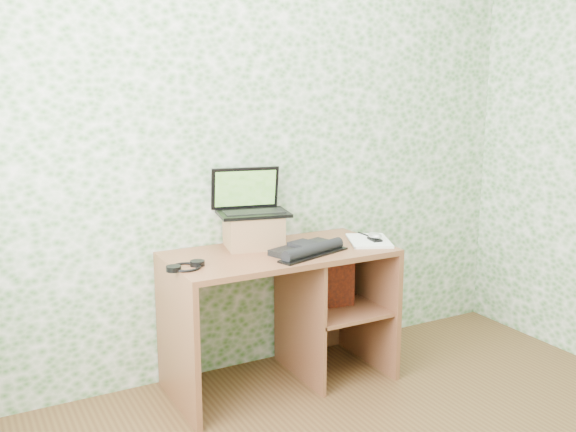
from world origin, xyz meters
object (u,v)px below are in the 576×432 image
desk (290,295)px  laptop (250,203)px  riser (253,231)px  keyboard (308,249)px  notepad (369,241)px

desk → laptop: size_ratio=2.86×
riser → laptop: 0.15m
keyboard → riser: bearing=109.7°
desk → notepad: size_ratio=3.88×
desk → keyboard: keyboard is taller
laptop → notepad: laptop is taller
riser → notepad: bearing=-18.7°
riser → laptop: size_ratio=0.71×
riser → desk: bearing=-35.5°
desk → notepad: (0.46, -0.09, 0.28)m
laptop → keyboard: laptop is taller
riser → keyboard: size_ratio=0.65×
riser → keyboard: 0.33m
riser → notepad: 0.66m
notepad → desk: bearing=-167.1°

